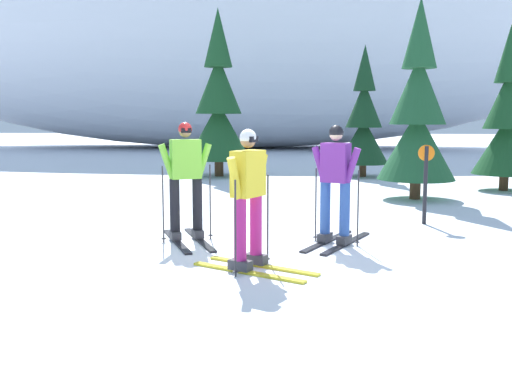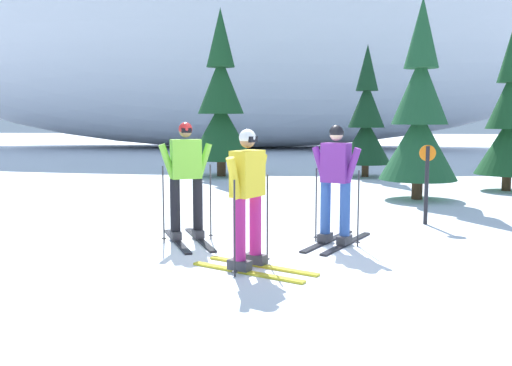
{
  "view_description": "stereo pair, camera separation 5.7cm",
  "coord_description": "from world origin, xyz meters",
  "px_view_note": "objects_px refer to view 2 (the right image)",
  "views": [
    {
      "loc": [
        0.38,
        -7.45,
        1.85
      ],
      "look_at": [
        -0.25,
        0.25,
        0.95
      ],
      "focal_mm": 39.32,
      "sensor_mm": 36.0,
      "label": 1
    },
    {
      "loc": [
        0.43,
        -7.44,
        1.85
      ],
      "look_at": [
        -0.25,
        0.25,
        0.95
      ],
      "focal_mm": 39.32,
      "sensor_mm": 36.0,
      "label": 2
    }
  ],
  "objects_px": {
    "trail_marker_post": "(427,179)",
    "skier_lime_jacket": "(186,178)",
    "pine_tree_far_right": "(509,122)",
    "pine_tree_center_left": "(366,122)",
    "pine_tree_far_left": "(221,107)",
    "skier_purple_jacket": "(336,183)",
    "pine_tree_center_right": "(419,116)",
    "skier_yellow_jacket": "(248,196)"
  },
  "relations": [
    {
      "from": "pine_tree_center_left",
      "to": "skier_lime_jacket",
      "type": "bearing_deg",
      "value": -110.84
    },
    {
      "from": "pine_tree_far_right",
      "to": "pine_tree_center_right",
      "type": "bearing_deg",
      "value": -145.83
    },
    {
      "from": "pine_tree_center_right",
      "to": "pine_tree_far_left",
      "type": "bearing_deg",
      "value": 138.09
    },
    {
      "from": "pine_tree_center_left",
      "to": "trail_marker_post",
      "type": "relative_size",
      "value": 2.97
    },
    {
      "from": "skier_yellow_jacket",
      "to": "trail_marker_post",
      "type": "height_order",
      "value": "skier_yellow_jacket"
    },
    {
      "from": "skier_lime_jacket",
      "to": "pine_tree_far_right",
      "type": "bearing_deg",
      "value": 43.17
    },
    {
      "from": "skier_lime_jacket",
      "to": "pine_tree_center_left",
      "type": "bearing_deg",
      "value": 69.16
    },
    {
      "from": "trail_marker_post",
      "to": "skier_lime_jacket",
      "type": "bearing_deg",
      "value": -157.3
    },
    {
      "from": "pine_tree_far_right",
      "to": "pine_tree_far_left",
      "type": "bearing_deg",
      "value": 159.32
    },
    {
      "from": "skier_purple_jacket",
      "to": "pine_tree_center_right",
      "type": "distance_m",
      "value": 5.37
    },
    {
      "from": "skier_lime_jacket",
      "to": "trail_marker_post",
      "type": "height_order",
      "value": "skier_lime_jacket"
    },
    {
      "from": "skier_purple_jacket",
      "to": "pine_tree_far_right",
      "type": "bearing_deg",
      "value": 54.55
    },
    {
      "from": "pine_tree_center_left",
      "to": "trail_marker_post",
      "type": "distance_m",
      "value": 8.08
    },
    {
      "from": "skier_yellow_jacket",
      "to": "pine_tree_far_right",
      "type": "height_order",
      "value": "pine_tree_far_right"
    },
    {
      "from": "skier_purple_jacket",
      "to": "pine_tree_center_right",
      "type": "relative_size",
      "value": 0.39
    },
    {
      "from": "pine_tree_center_left",
      "to": "skier_purple_jacket",
      "type": "bearing_deg",
      "value": -98.44
    },
    {
      "from": "pine_tree_center_right",
      "to": "pine_tree_far_right",
      "type": "distance_m",
      "value": 3.12
    },
    {
      "from": "skier_purple_jacket",
      "to": "pine_tree_center_left",
      "type": "bearing_deg",
      "value": 81.56
    },
    {
      "from": "pine_tree_far_left",
      "to": "pine_tree_center_right",
      "type": "relative_size",
      "value": 1.16
    },
    {
      "from": "skier_lime_jacket",
      "to": "pine_tree_center_left",
      "type": "xyz_separation_m",
      "value": [
        3.67,
        9.65,
        0.78
      ]
    },
    {
      "from": "skier_yellow_jacket",
      "to": "trail_marker_post",
      "type": "distance_m",
      "value": 4.24
    },
    {
      "from": "pine_tree_far_left",
      "to": "pine_tree_center_right",
      "type": "bearing_deg",
      "value": -41.91
    },
    {
      "from": "skier_purple_jacket",
      "to": "pine_tree_far_right",
      "type": "height_order",
      "value": "pine_tree_far_right"
    },
    {
      "from": "pine_tree_far_right",
      "to": "skier_yellow_jacket",
      "type": "bearing_deg",
      "value": -125.85
    },
    {
      "from": "skier_lime_jacket",
      "to": "pine_tree_center_right",
      "type": "xyz_separation_m",
      "value": [
        4.34,
        4.74,
        0.95
      ]
    },
    {
      "from": "skier_lime_jacket",
      "to": "trail_marker_post",
      "type": "relative_size",
      "value": 1.29
    },
    {
      "from": "trail_marker_post",
      "to": "skier_yellow_jacket",
      "type": "bearing_deg",
      "value": -131.15
    },
    {
      "from": "pine_tree_center_right",
      "to": "skier_purple_jacket",
      "type": "bearing_deg",
      "value": -113.58
    },
    {
      "from": "pine_tree_center_left",
      "to": "pine_tree_center_right",
      "type": "relative_size",
      "value": 0.91
    },
    {
      "from": "skier_purple_jacket",
      "to": "trail_marker_post",
      "type": "distance_m",
      "value": 2.39
    },
    {
      "from": "skier_yellow_jacket",
      "to": "pine_tree_center_right",
      "type": "distance_m",
      "value": 7.16
    },
    {
      "from": "skier_lime_jacket",
      "to": "pine_tree_center_right",
      "type": "height_order",
      "value": "pine_tree_center_right"
    },
    {
      "from": "skier_lime_jacket",
      "to": "pine_tree_far_right",
      "type": "relative_size",
      "value": 0.43
    },
    {
      "from": "pine_tree_far_left",
      "to": "pine_tree_center_left",
      "type": "height_order",
      "value": "pine_tree_far_left"
    },
    {
      "from": "pine_tree_far_left",
      "to": "skier_purple_jacket",
      "type": "bearing_deg",
      "value": -71.87
    },
    {
      "from": "skier_purple_jacket",
      "to": "trail_marker_post",
      "type": "relative_size",
      "value": 1.26
    },
    {
      "from": "skier_yellow_jacket",
      "to": "pine_tree_center_right",
      "type": "height_order",
      "value": "pine_tree_center_right"
    },
    {
      "from": "skier_lime_jacket",
      "to": "pine_tree_far_left",
      "type": "height_order",
      "value": "pine_tree_far_left"
    },
    {
      "from": "skier_purple_jacket",
      "to": "skier_yellow_jacket",
      "type": "distance_m",
      "value": 1.85
    },
    {
      "from": "skier_yellow_jacket",
      "to": "pine_tree_center_left",
      "type": "xyz_separation_m",
      "value": [
        2.58,
        11.22,
        0.82
      ]
    },
    {
      "from": "pine_tree_far_left",
      "to": "pine_tree_center_right",
      "type": "height_order",
      "value": "pine_tree_far_left"
    },
    {
      "from": "skier_yellow_jacket",
      "to": "skier_lime_jacket",
      "type": "bearing_deg",
      "value": 124.99
    }
  ]
}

